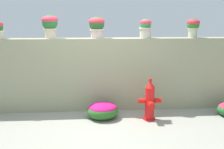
% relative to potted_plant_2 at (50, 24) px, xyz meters
% --- Properties ---
extents(ground_plane, '(24.00, 24.00, 0.00)m').
position_rel_potted_plant_2_xyz_m(ground_plane, '(0.96, -1.04, -1.84)').
color(ground_plane, gray).
extents(stone_wall, '(6.76, 0.33, 1.54)m').
position_rel_potted_plant_2_xyz_m(stone_wall, '(0.96, -0.03, -1.07)').
color(stone_wall, gray).
rests_on(stone_wall, ground).
extents(potted_plant_2, '(0.33, 0.33, 0.48)m').
position_rel_potted_plant_2_xyz_m(potted_plant_2, '(0.00, 0.00, 0.00)').
color(potted_plant_2, beige).
rests_on(potted_plant_2, stone_wall).
extents(potted_plant_3, '(0.33, 0.33, 0.45)m').
position_rel_potted_plant_2_xyz_m(potted_plant_3, '(0.95, 0.01, -0.03)').
color(potted_plant_3, beige).
rests_on(potted_plant_3, stone_wall).
extents(potted_plant_4, '(0.27, 0.27, 0.40)m').
position_rel_potted_plant_2_xyz_m(potted_plant_4, '(1.96, -0.06, -0.08)').
color(potted_plant_4, '#BCB4A0').
rests_on(potted_plant_4, stone_wall).
extents(potted_plant_5, '(0.27, 0.27, 0.41)m').
position_rel_potted_plant_2_xyz_m(potted_plant_5, '(2.99, -0.01, -0.04)').
color(potted_plant_5, '#BBBDA2').
rests_on(potted_plant_5, stone_wall).
extents(fire_hydrant, '(0.45, 0.36, 0.82)m').
position_rel_potted_plant_2_xyz_m(fire_hydrant, '(1.95, -0.74, -1.47)').
color(fire_hydrant, red).
rests_on(fire_hydrant, ground).
extents(flower_bush_right, '(0.62, 0.56, 0.32)m').
position_rel_potted_plant_2_xyz_m(flower_bush_right, '(1.04, -0.59, -1.67)').
color(flower_bush_right, '#2A6022').
rests_on(flower_bush_right, ground).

